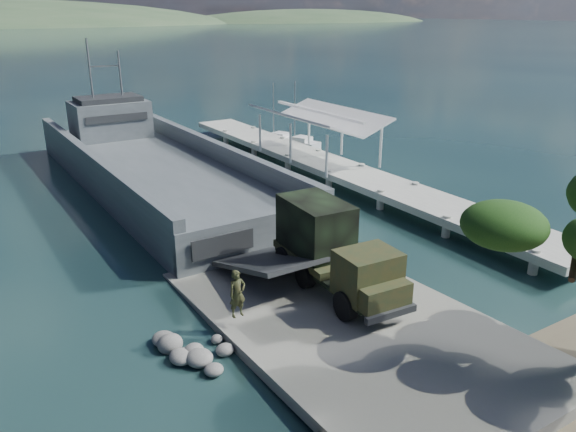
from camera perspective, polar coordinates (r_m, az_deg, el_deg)
The scene contains 10 objects.
ground at distance 25.60m, azimuth 4.58°, elevation -10.17°, with size 1400.00×1400.00×0.00m, color #153234.
boat_ramp at distance 24.79m, azimuth 5.99°, elevation -10.64°, with size 10.00×18.00×0.50m, color gray.
shoreline_rocks at distance 23.35m, azimuth -8.89°, elevation -13.65°, with size 3.20×5.60×0.90m, color #5E5F5C, non-canonical shape.
distant_headlands at distance 581.19m, azimuth -27.07°, elevation 16.84°, with size 1000.00×240.00×48.00m, color #345233, non-canonical shape.
pier at distance 46.33m, azimuth 3.80°, elevation 6.01°, with size 6.40×44.00×6.10m.
landing_craft at distance 44.69m, azimuth -13.26°, elevation 4.10°, with size 10.25×38.92×11.52m.
military_truck at distance 26.36m, azimuth 4.44°, elevation -3.34°, with size 3.16×8.46×3.85m.
soldier at distance 23.61m, azimuth -5.14°, elevation -8.70°, with size 0.76×0.50×2.07m, color #25331C.
sailboat_near at distance 56.78m, azimuth 0.79°, elevation 7.41°, with size 3.29×5.67×6.64m.
sailboat_far at distance 59.01m, azimuth -1.36°, elevation 7.87°, with size 3.23×5.31×6.23m.
Camera 1 is at (-13.40, -17.58, 12.91)m, focal length 35.00 mm.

